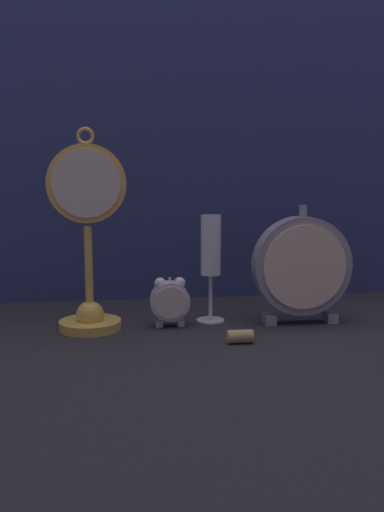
# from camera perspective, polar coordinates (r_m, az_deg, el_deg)

# --- Properties ---
(ground_plane) EXTENTS (4.00, 4.00, 0.00)m
(ground_plane) POSITION_cam_1_polar(r_m,az_deg,el_deg) (0.96, 0.63, -8.27)
(ground_plane) COLOR #232328
(fabric_backdrop_drape) EXTENTS (1.39, 0.01, 0.77)m
(fabric_backdrop_drape) POSITION_cam_1_polar(r_m,az_deg,el_deg) (1.25, -1.51, 13.28)
(fabric_backdrop_drape) COLOR navy
(fabric_backdrop_drape) RESTS_ON ground_plane
(pocket_watch_on_stand) EXTENTS (0.14, 0.11, 0.35)m
(pocket_watch_on_stand) POSITION_cam_1_polar(r_m,az_deg,el_deg) (1.01, -10.34, 0.93)
(pocket_watch_on_stand) COLOR gold
(pocket_watch_on_stand) RESTS_ON ground_plane
(alarm_clock_twin_bell) EXTENTS (0.07, 0.03, 0.09)m
(alarm_clock_twin_bell) POSITION_cam_1_polar(r_m,az_deg,el_deg) (1.02, -2.22, -4.38)
(alarm_clock_twin_bell) COLOR silver
(alarm_clock_twin_bell) RESTS_ON ground_plane
(mantel_clock_silver) EXTENTS (0.18, 0.04, 0.22)m
(mantel_clock_silver) POSITION_cam_1_polar(r_m,az_deg,el_deg) (1.06, 10.92, -1.02)
(mantel_clock_silver) COLOR gray
(mantel_clock_silver) RESTS_ON ground_plane
(champagne_flute) EXTENTS (0.05, 0.05, 0.20)m
(champagne_flute) POSITION_cam_1_polar(r_m,az_deg,el_deg) (1.05, 1.89, 0.21)
(champagne_flute) COLOR silver
(champagne_flute) RESTS_ON ground_plane
(wine_cork) EXTENTS (0.04, 0.02, 0.02)m
(wine_cork) POSITION_cam_1_polar(r_m,az_deg,el_deg) (0.94, 4.82, -8.03)
(wine_cork) COLOR tan
(wine_cork) RESTS_ON ground_plane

